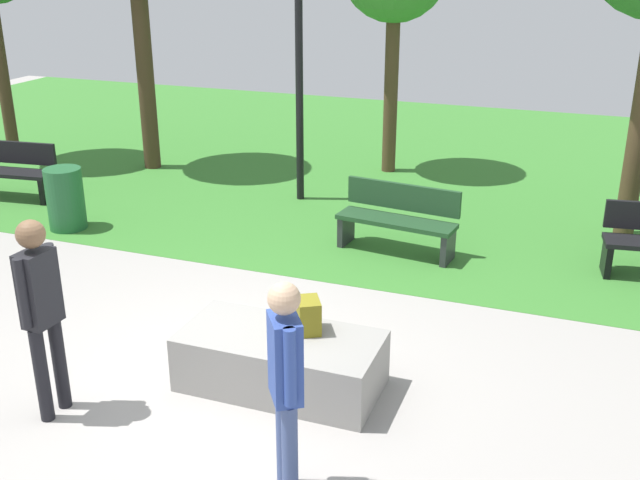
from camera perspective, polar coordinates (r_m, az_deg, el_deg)
ground_plane at (r=7.40m, az=-8.07°, el=-10.46°), size 28.00×28.00×0.00m
grass_lawn at (r=14.59m, az=7.34°, el=5.82°), size 26.60×11.51×0.01m
concrete_ledge at (r=7.12m, az=-2.98°, el=-9.09°), size 1.85×0.90×0.54m
backpack_on_ledge at (r=6.98m, az=-0.86°, el=-5.72°), size 0.31×0.34×0.32m
skater_performing_trick at (r=5.44m, az=-2.62°, el=-10.20°), size 0.34×0.38×1.75m
skater_watching at (r=6.77m, az=-20.32°, el=-4.50°), size 0.24×0.43×1.82m
park_bench_near_lamppost at (r=13.30m, az=-22.50°, el=4.96°), size 1.64×0.66×0.91m
park_bench_far_right at (r=10.14m, az=5.92°, el=1.70°), size 1.65×0.67×0.91m
lamp_post at (r=11.86m, az=-1.59°, el=14.06°), size 0.28×0.28×3.85m
trash_bin at (r=11.53m, az=-18.66°, el=2.96°), size 0.53×0.53×0.90m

